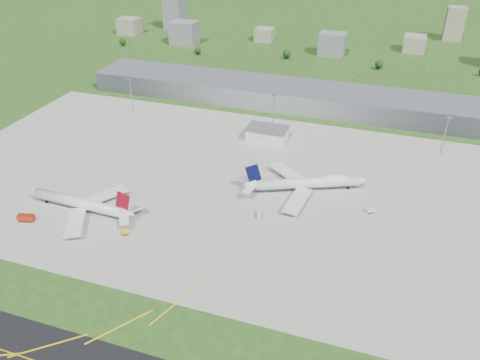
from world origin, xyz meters
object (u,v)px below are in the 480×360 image
(fire_truck, at_px, (26,218))
(airliner_blue_quad, at_px, (308,183))
(airliner_red_twin, at_px, (82,204))
(tug_yellow, at_px, (125,233))
(van_white_near, at_px, (259,214))
(van_white_far, at_px, (370,211))

(fire_truck, bearing_deg, airliner_blue_quad, 15.75)
(airliner_red_twin, bearing_deg, tug_yellow, 163.89)
(airliner_red_twin, bearing_deg, van_white_near, -162.17)
(tug_yellow, distance_m, van_white_far, 124.19)
(van_white_near, bearing_deg, tug_yellow, 106.63)
(tug_yellow, bearing_deg, van_white_near, 17.87)
(fire_truck, xyz_separation_m, van_white_far, (163.69, 62.03, -0.62))
(fire_truck, xyz_separation_m, van_white_near, (109.99, 41.02, -0.47))
(van_white_near, xyz_separation_m, van_white_far, (53.70, 21.01, -0.15))
(fire_truck, distance_m, van_white_far, 175.05)
(airliner_red_twin, xyz_separation_m, tug_yellow, (30.45, -9.95, -3.75))
(airliner_red_twin, distance_m, van_white_far, 148.69)
(fire_truck, height_order, van_white_far, fire_truck)
(fire_truck, height_order, tug_yellow, fire_truck)
(airliner_blue_quad, relative_size, tug_yellow, 15.04)
(van_white_near, bearing_deg, van_white_far, -83.32)
(van_white_near, bearing_deg, airliner_blue_quad, -45.08)
(airliner_blue_quad, distance_m, van_white_near, 36.77)
(airliner_blue_quad, bearing_deg, van_white_near, -143.62)
(tug_yellow, distance_m, van_white_near, 67.00)
(airliner_red_twin, height_order, van_white_far, airliner_red_twin)
(van_white_near, bearing_deg, airliner_red_twin, 91.15)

